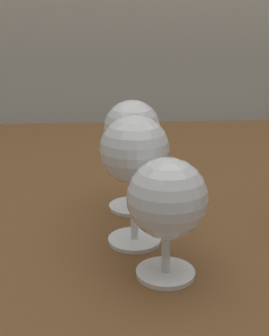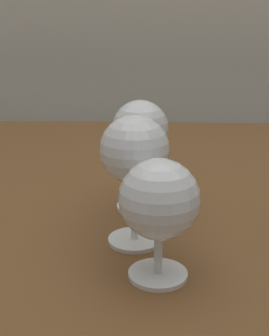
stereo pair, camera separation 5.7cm
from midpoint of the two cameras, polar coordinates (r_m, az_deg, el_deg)
dining_table at (r=0.83m, az=4.35°, el=-6.74°), size 1.52×0.81×0.71m
wine_glass_pinot at (r=0.50m, az=0.49°, el=-3.84°), size 0.08×0.08×0.13m
wine_glass_chardonnay at (r=0.56m, az=-2.89°, el=1.76°), size 0.08×0.08×0.15m
wine_glass_amber at (r=0.66m, az=-2.75°, el=4.05°), size 0.07×0.07×0.15m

